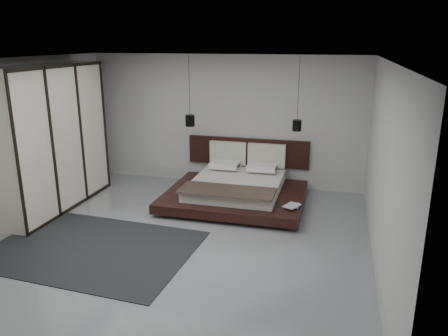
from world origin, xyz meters
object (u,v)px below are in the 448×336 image
(lattice_screen, at_px, (90,124))
(bed, at_px, (237,188))
(pendant_left, at_px, (190,120))
(wardrobe, at_px, (53,139))
(pendant_right, at_px, (297,125))
(rug, at_px, (92,248))

(lattice_screen, bearing_deg, bed, -8.76)
(pendant_left, xyz_separation_m, wardrobe, (-2.14, -1.54, -0.17))
(pendant_right, distance_m, rug, 4.33)
(lattice_screen, distance_m, pendant_left, 2.41)
(pendant_right, bearing_deg, wardrobe, -160.31)
(lattice_screen, bearing_deg, pendant_right, -1.70)
(lattice_screen, relative_size, pendant_left, 1.84)
(bed, bearing_deg, wardrobe, -160.53)
(lattice_screen, height_order, pendant_right, pendant_right)
(bed, height_order, pendant_left, pendant_left)
(pendant_left, xyz_separation_m, pendant_right, (2.16, 0.00, 0.00))
(wardrobe, bearing_deg, pendant_left, 35.71)
(pendant_left, bearing_deg, lattice_screen, 176.77)
(lattice_screen, xyz_separation_m, rug, (1.80, -3.11, -1.29))
(wardrobe, xyz_separation_m, rug, (1.55, -1.44, -1.33))
(lattice_screen, distance_m, rug, 3.82)
(pendant_left, height_order, rug, pendant_left)
(pendant_left, height_order, pendant_right, same)
(pendant_right, bearing_deg, pendant_left, 180.00)
(lattice_screen, height_order, rug, lattice_screen)
(pendant_right, height_order, wardrobe, pendant_right)
(lattice_screen, distance_m, wardrobe, 1.70)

